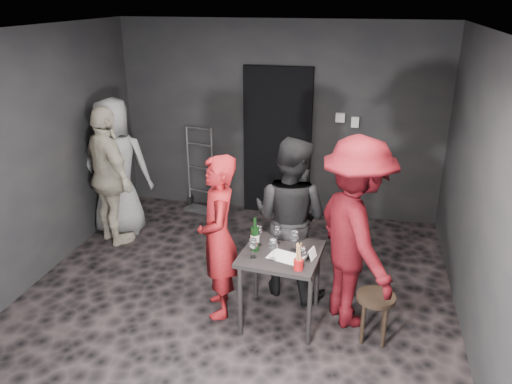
% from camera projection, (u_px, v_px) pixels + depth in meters
% --- Properties ---
extents(floor, '(4.50, 5.00, 0.02)m').
position_uv_depth(floor, '(232.00, 304.00, 5.17)').
color(floor, black).
rests_on(floor, ground).
extents(ceiling, '(4.50, 5.00, 0.02)m').
position_uv_depth(ceiling, '(227.00, 32.00, 4.17)').
color(ceiling, silver).
rests_on(ceiling, ground).
extents(wall_back, '(4.50, 0.04, 2.70)m').
position_uv_depth(wall_back, '(278.00, 121.00, 6.93)').
color(wall_back, black).
rests_on(wall_back, ground).
extents(wall_front, '(4.50, 0.04, 2.70)m').
position_uv_depth(wall_front, '(90.00, 362.00, 2.41)').
color(wall_front, black).
rests_on(wall_front, ground).
extents(wall_left, '(0.04, 5.00, 2.70)m').
position_uv_depth(wall_left, '(20.00, 166.00, 5.13)').
color(wall_left, black).
rests_on(wall_left, ground).
extents(wall_right, '(0.04, 5.00, 2.70)m').
position_uv_depth(wall_right, '(487.00, 204.00, 4.20)').
color(wall_right, black).
rests_on(wall_right, ground).
extents(doorway, '(0.95, 0.10, 2.10)m').
position_uv_depth(doorway, '(277.00, 143.00, 6.99)').
color(doorway, black).
rests_on(doorway, ground).
extents(wallbox_upper, '(0.12, 0.06, 0.12)m').
position_uv_depth(wallbox_upper, '(340.00, 118.00, 6.67)').
color(wallbox_upper, '#B7B7B2').
rests_on(wallbox_upper, wall_back).
extents(wallbox_lower, '(0.10, 0.06, 0.14)m').
position_uv_depth(wallbox_lower, '(355.00, 122.00, 6.65)').
color(wallbox_lower, '#B7B7B2').
rests_on(wallbox_lower, wall_back).
extents(hand_truck, '(0.41, 0.35, 1.23)m').
position_uv_depth(hand_truck, '(201.00, 194.00, 7.41)').
color(hand_truck, '#B2B2B7').
rests_on(hand_truck, floor).
extents(tasting_table, '(0.72, 0.72, 0.75)m').
position_uv_depth(tasting_table, '(281.00, 261.00, 4.70)').
color(tasting_table, black).
rests_on(tasting_table, floor).
extents(stool, '(0.35, 0.35, 0.47)m').
position_uv_depth(stool, '(375.00, 304.00, 4.53)').
color(stool, '#32221B').
rests_on(stool, floor).
extents(server_red, '(0.62, 0.76, 1.80)m').
position_uv_depth(server_red, '(218.00, 230.00, 4.76)').
color(server_red, maroon).
rests_on(server_red, floor).
extents(woman_black, '(1.07, 0.79, 1.96)m').
position_uv_depth(woman_black, '(290.00, 207.00, 5.07)').
color(woman_black, black).
rests_on(woman_black, floor).
extents(man_maroon, '(1.32, 1.64, 2.30)m').
position_uv_depth(man_maroon, '(357.00, 212.00, 4.53)').
color(man_maroon, '#4F0A10').
rests_on(man_maroon, floor).
extents(bystander_cream, '(1.33, 1.19, 2.09)m').
position_uv_depth(bystander_cream, '(108.00, 165.00, 6.10)').
color(bystander_cream, beige).
rests_on(bystander_cream, floor).
extents(bystander_grey, '(1.16, 0.78, 2.18)m').
position_uv_depth(bystander_grey, '(115.00, 154.00, 6.37)').
color(bystander_grey, gray).
rests_on(bystander_grey, floor).
extents(tasting_mat, '(0.36, 0.29, 0.00)m').
position_uv_depth(tasting_mat, '(286.00, 257.00, 4.57)').
color(tasting_mat, white).
rests_on(tasting_mat, tasting_table).
extents(wine_glass_a, '(0.08, 0.08, 0.21)m').
position_uv_depth(wine_glass_a, '(253.00, 247.00, 4.53)').
color(wine_glass_a, white).
rests_on(wine_glass_a, tasting_table).
extents(wine_glass_b, '(0.10, 0.10, 0.22)m').
position_uv_depth(wine_glass_b, '(258.00, 235.00, 4.76)').
color(wine_glass_b, white).
rests_on(wine_glass_b, tasting_table).
extents(wine_glass_c, '(0.08, 0.08, 0.19)m').
position_uv_depth(wine_glass_c, '(277.00, 234.00, 4.80)').
color(wine_glass_c, white).
rests_on(wine_glass_c, tasting_table).
extents(wine_glass_d, '(0.09, 0.09, 0.22)m').
position_uv_depth(wine_glass_d, '(273.00, 248.00, 4.50)').
color(wine_glass_d, white).
rests_on(wine_glass_d, tasting_table).
extents(wine_glass_e, '(0.09, 0.09, 0.20)m').
position_uv_depth(wine_glass_e, '(302.00, 256.00, 4.40)').
color(wine_glass_e, white).
rests_on(wine_glass_e, tasting_table).
extents(wine_glass_f, '(0.10, 0.10, 0.22)m').
position_uv_depth(wine_glass_f, '(294.00, 240.00, 4.65)').
color(wine_glass_f, white).
rests_on(wine_glass_f, tasting_table).
extents(wine_bottle, '(0.08, 0.08, 0.33)m').
position_uv_depth(wine_bottle, '(255.00, 238.00, 4.65)').
color(wine_bottle, black).
rests_on(wine_bottle, tasting_table).
extents(breadstick_cup, '(0.09, 0.09, 0.27)m').
position_uv_depth(breadstick_cup, '(299.00, 257.00, 4.33)').
color(breadstick_cup, '#A00F11').
rests_on(breadstick_cup, tasting_table).
extents(reserved_card, '(0.11, 0.15, 0.10)m').
position_uv_depth(reserved_card, '(309.00, 253.00, 4.54)').
color(reserved_card, white).
rests_on(reserved_card, tasting_table).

